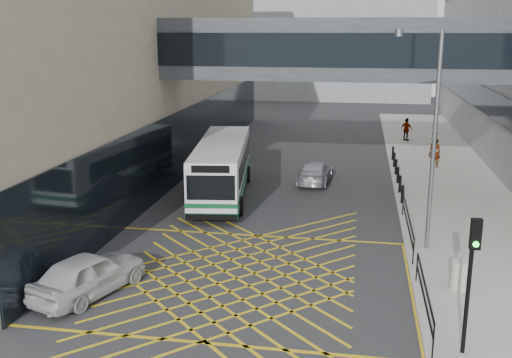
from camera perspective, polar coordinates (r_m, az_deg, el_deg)
The scene contains 18 objects.
ground at distance 21.27m, azimuth -1.88°, elevation -9.44°, with size 120.00×120.00×0.00m, color #333335.
building_whsmith at distance 41.40m, azimuth -22.78°, elevation 12.40°, with size 24.17×42.00×16.00m.
building_far at distance 79.30m, azimuth 5.72°, elevation 14.48°, with size 28.00×16.00×18.00m, color gray.
skybridge at distance 31.10m, azimuth 8.19°, elevation 12.17°, with size 20.00×4.10×3.00m.
pavement at distance 35.45m, azimuth 17.66°, elevation -0.26°, with size 6.00×54.00×0.16m, color #A7A299.
box_junction at distance 21.27m, azimuth -1.88°, elevation -9.43°, with size 12.00×9.00×0.01m.
bus at distance 31.05m, azimuth -3.24°, elevation 1.17°, with size 3.68×10.44×2.87m.
car_white at distance 20.55m, azimuth -15.64°, elevation -8.65°, with size 1.88×4.59×1.46m, color silver.
car_dark at distance 29.22m, azimuth -4.82°, elevation -1.24°, with size 1.93×4.92×1.54m, color black.
car_silver at distance 33.96m, azimuth 5.65°, elevation 0.71°, with size 1.74×4.13×1.28m, color #9D9EA5.
traffic_light at distance 16.30m, azimuth 19.84°, elevation -7.90°, with size 0.28×0.44×3.79m.
street_lamp at distance 23.20m, azimuth 16.28°, elevation 4.66°, with size 1.84×0.90×8.34m.
litter_bin at distance 20.97m, azimuth 18.80°, elevation -8.65°, with size 0.57×0.57×0.98m, color #ADA89E.
kerb_railings at distance 22.31m, azimuth 14.84°, elevation -6.34°, with size 0.05×12.54×1.00m.
bollards at distance 35.05m, azimuth 13.27°, elevation 0.76°, with size 0.14×10.14×0.90m.
pedestrian_a at distance 38.52m, azimuth 16.68°, elevation 2.41°, with size 0.71×0.51×1.78m, color gray.
pedestrian_b at distance 41.81m, azimuth 16.69°, elevation 3.23°, with size 0.82×0.48×1.68m, color gray.
pedestrian_c at distance 47.04m, azimuth 14.15°, elevation 4.59°, with size 1.01×0.49×1.72m, color gray.
Camera 1 is at (4.02, -19.07, 8.53)m, focal length 42.00 mm.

